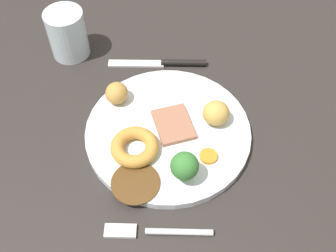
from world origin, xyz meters
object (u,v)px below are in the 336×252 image
(meat_slice_main, at_px, (173,125))
(broccoli_floret, at_px, (185,166))
(water_glass, at_px, (67,34))
(roast_potato_right, at_px, (216,112))
(roast_potato_left, at_px, (117,93))
(carrot_coin_front, at_px, (208,156))
(knife, at_px, (166,63))
(fork, at_px, (155,231))
(yorkshire_pudding, at_px, (135,147))
(dinner_plate, at_px, (168,132))

(meat_slice_main, height_order, broccoli_floret, broccoli_floret)
(water_glass, bearing_deg, roast_potato_right, -128.15)
(roast_potato_left, distance_m, carrot_coin_front, 0.19)
(roast_potato_right, relative_size, knife, 0.24)
(roast_potato_right, height_order, carrot_coin_front, roast_potato_right)
(roast_potato_right, relative_size, fork, 0.29)
(knife, distance_m, water_glass, 0.19)
(meat_slice_main, bearing_deg, roast_potato_left, 55.45)
(broccoli_floret, height_order, knife, broccoli_floret)
(broccoli_floret, bearing_deg, carrot_coin_front, -51.68)
(fork, relative_size, water_glass, 1.66)
(roast_potato_left, bearing_deg, meat_slice_main, -124.55)
(roast_potato_right, bearing_deg, broccoli_floret, 149.42)
(yorkshire_pudding, height_order, broccoli_floret, broccoli_floret)
(roast_potato_right, xyz_separation_m, knife, (0.15, 0.07, -0.03))
(dinner_plate, height_order, water_glass, water_glass)
(carrot_coin_front, height_order, broccoli_floret, broccoli_floret)
(roast_potato_left, xyz_separation_m, broccoli_floret, (-0.16, -0.10, 0.01))
(yorkshire_pudding, bearing_deg, broccoli_floret, -126.49)
(water_glass, bearing_deg, yorkshire_pudding, -154.76)
(roast_potato_right, xyz_separation_m, broccoli_floret, (-0.10, 0.06, 0.01))
(meat_slice_main, bearing_deg, broccoli_floret, -175.44)
(fork, xyz_separation_m, knife, (0.33, -0.04, 0.00))
(knife, bearing_deg, yorkshire_pudding, 77.63)
(dinner_plate, distance_m, fork, 0.17)
(meat_slice_main, bearing_deg, roast_potato_right, -83.89)
(carrot_coin_front, relative_size, fork, 0.18)
(carrot_coin_front, distance_m, knife, 0.23)
(dinner_plate, distance_m, roast_potato_left, 0.11)
(roast_potato_left, bearing_deg, knife, -44.11)
(meat_slice_main, distance_m, broccoli_floret, 0.10)
(carrot_coin_front, bearing_deg, roast_potato_right, -15.91)
(yorkshire_pudding, xyz_separation_m, water_glass, (0.25, 0.12, 0.02))
(meat_slice_main, xyz_separation_m, knife, (0.16, 0.00, -0.01))
(carrot_coin_front, relative_size, water_glass, 0.30)
(roast_potato_left, xyz_separation_m, carrot_coin_front, (-0.13, -0.14, -0.02))
(roast_potato_right, distance_m, water_glass, 0.32)
(broccoli_floret, bearing_deg, water_glass, 32.09)
(roast_potato_left, relative_size, knife, 0.22)
(yorkshire_pudding, distance_m, water_glass, 0.28)
(meat_slice_main, relative_size, carrot_coin_front, 2.58)
(carrot_coin_front, relative_size, knife, 0.15)
(roast_potato_right, xyz_separation_m, carrot_coin_front, (-0.07, 0.02, -0.02))
(dinner_plate, relative_size, carrot_coin_front, 9.67)
(dinner_plate, height_order, meat_slice_main, meat_slice_main)
(meat_slice_main, distance_m, yorkshire_pudding, 0.08)
(dinner_plate, xyz_separation_m, meat_slice_main, (0.01, -0.01, 0.01))
(roast_potato_right, bearing_deg, meat_slice_main, 96.11)
(roast_potato_left, distance_m, knife, 0.13)
(water_glass, bearing_deg, meat_slice_main, -138.43)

